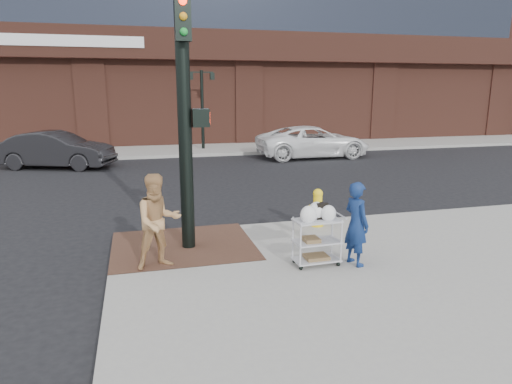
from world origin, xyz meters
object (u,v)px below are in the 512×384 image
object	(u,v)px
lamp_post	(202,101)
traffic_signal_pole	(186,111)
pedestrian_tan	(158,221)
fire_hydrant	(318,207)
woman_blue	(356,224)
sedan_dark	(56,150)
minivan_white	(313,142)
utility_cart	(317,237)

from	to	relation	value
lamp_post	traffic_signal_pole	world-z (taller)	traffic_signal_pole
pedestrian_tan	fire_hydrant	size ratio (longest dim) A/B	1.92
woman_blue	sedan_dark	distance (m)	14.92
pedestrian_tan	minivan_white	world-z (taller)	pedestrian_tan
lamp_post	sedan_dark	xyz separation A→B (m)	(-6.64, -3.66, -1.86)
sedan_dark	lamp_post	bearing A→B (deg)	-41.27
woman_blue	fire_hydrant	distance (m)	2.39
woman_blue	traffic_signal_pole	bearing A→B (deg)	44.67
sedan_dark	utility_cart	world-z (taller)	sedan_dark
lamp_post	sedan_dark	bearing A→B (deg)	-151.13
pedestrian_tan	minivan_white	size ratio (longest dim) A/B	0.31
utility_cart	minivan_white	bearing A→B (deg)	68.59
lamp_post	fire_hydrant	distance (m)	14.66
traffic_signal_pole	fire_hydrant	xyz separation A→B (m)	(3.00, 0.72, -2.24)
traffic_signal_pole	pedestrian_tan	distance (m)	2.14
minivan_white	lamp_post	bearing A→B (deg)	53.53
lamp_post	traffic_signal_pole	xyz separation A→B (m)	(-2.48, -15.23, 0.21)
utility_cart	fire_hydrant	world-z (taller)	utility_cart
minivan_white	fire_hydrant	size ratio (longest dim) A/B	6.18
traffic_signal_pole	pedestrian_tan	world-z (taller)	traffic_signal_pole
sedan_dark	fire_hydrant	distance (m)	13.01
woman_blue	utility_cart	xyz separation A→B (m)	(-0.68, 0.15, -0.24)
woman_blue	fire_hydrant	size ratio (longest dim) A/B	1.73
lamp_post	woman_blue	bearing A→B (deg)	-89.02
lamp_post	fire_hydrant	xyz separation A→B (m)	(0.53, -14.51, -2.02)
woman_blue	lamp_post	bearing A→B (deg)	-13.60
sedan_dark	woman_blue	bearing A→B (deg)	-132.46
traffic_signal_pole	woman_blue	world-z (taller)	traffic_signal_pole
lamp_post	sedan_dark	size ratio (longest dim) A/B	0.86
minivan_white	fire_hydrant	world-z (taller)	minivan_white
pedestrian_tan	utility_cart	bearing A→B (deg)	-26.12
lamp_post	minivan_white	bearing A→B (deg)	-36.37
woman_blue	sedan_dark	xyz separation A→B (m)	(-6.93, 13.21, -0.14)
lamp_post	pedestrian_tan	xyz separation A→B (m)	(-3.11, -16.13, -1.63)
lamp_post	woman_blue	xyz separation A→B (m)	(0.29, -16.87, -1.71)
lamp_post	traffic_signal_pole	distance (m)	15.43
traffic_signal_pole	sedan_dark	world-z (taller)	traffic_signal_pole
traffic_signal_pole	fire_hydrant	bearing A→B (deg)	13.42
fire_hydrant	utility_cart	bearing A→B (deg)	-112.56
lamp_post	pedestrian_tan	bearing A→B (deg)	-100.92
utility_cart	lamp_post	bearing A→B (deg)	88.66
utility_cart	fire_hydrant	bearing A→B (deg)	67.44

